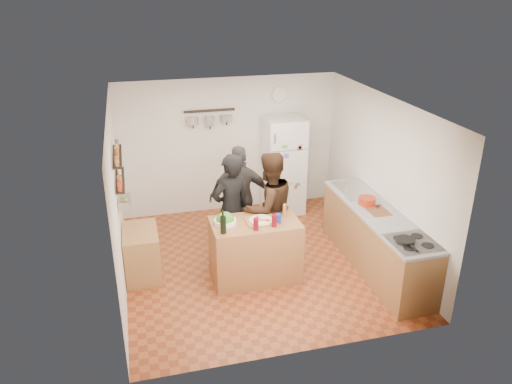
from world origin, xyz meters
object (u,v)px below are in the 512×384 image
object	(u,v)px
person_center	(269,208)
skillet	(405,240)
counter_run	(376,240)
fridge	(283,165)
salt_canister	(278,219)
wall_clock	(279,94)
wine_bottle	(223,225)
prep_island	(255,250)
pepper_mill	(285,212)
salad_bowl	(225,222)
person_back	(240,197)
side_table	(142,253)
red_bowl	(367,201)
person_left	(231,209)

from	to	relation	value
person_center	skillet	xyz separation A→B (m)	(1.42, -1.50, 0.06)
counter_run	fridge	world-z (taller)	fridge
salt_canister	wall_clock	bearing A→B (deg)	73.05
counter_run	fridge	distance (m)	2.46
wine_bottle	prep_island	bearing A→B (deg)	23.75
counter_run	prep_island	bearing A→B (deg)	175.11
wine_bottle	pepper_mill	xyz separation A→B (m)	(0.95, 0.27, -0.04)
salad_bowl	person_back	xyz separation A→B (m)	(0.44, 0.99, -0.09)
wall_clock	side_table	size ratio (longest dim) A/B	0.37
salt_canister	side_table	size ratio (longest dim) A/B	0.17
side_table	fridge	bearing A→B (deg)	31.79
person_center	counter_run	distance (m)	1.68
salad_bowl	counter_run	world-z (taller)	salad_bowl
fridge	salt_canister	bearing A→B (deg)	-109.25
salad_bowl	salt_canister	bearing A→B (deg)	-13.28
skillet	red_bowl	xyz separation A→B (m)	(0.05, 1.22, 0.03)
pepper_mill	person_back	xyz separation A→B (m)	(-0.43, 0.99, -0.14)
wine_bottle	fridge	bearing A→B (deg)	56.06
red_bowl	counter_run	bearing A→B (deg)	-80.57
pepper_mill	salt_canister	distance (m)	0.23
person_back	red_bowl	xyz separation A→B (m)	(1.77, -0.89, 0.12)
pepper_mill	skillet	distance (m)	1.71
wine_bottle	skillet	distance (m)	2.40
pepper_mill	salt_canister	bearing A→B (deg)	-131.42
counter_run	fridge	bearing A→B (deg)	108.06
salad_bowl	red_bowl	world-z (taller)	red_bowl
salad_bowl	red_bowl	distance (m)	2.21
pepper_mill	person_left	bearing A→B (deg)	143.06
person_left	person_back	size ratio (longest dim) A/B	1.03
salad_bowl	person_back	distance (m)	1.09
salad_bowl	skillet	size ratio (longest dim) A/B	1.24
wine_bottle	wall_clock	world-z (taller)	wall_clock
pepper_mill	salt_canister	xyz separation A→B (m)	(-0.15, -0.17, -0.01)
salad_bowl	wall_clock	distance (m)	3.10
counter_run	red_bowl	bearing A→B (deg)	99.43
person_center	person_back	size ratio (longest dim) A/B	1.04
wine_bottle	person_back	size ratio (longest dim) A/B	0.14
wine_bottle	fridge	size ratio (longest dim) A/B	0.14
salt_canister	fridge	distance (m)	2.40
salad_bowl	salt_canister	distance (m)	0.74
prep_island	wall_clock	distance (m)	3.19
pepper_mill	counter_run	world-z (taller)	pepper_mill
prep_island	wall_clock	world-z (taller)	wall_clock
salt_canister	person_back	world-z (taller)	person_back
salad_bowl	prep_island	bearing A→B (deg)	-6.79
wine_bottle	salt_canister	size ratio (longest dim) A/B	1.76
pepper_mill	wall_clock	bearing A→B (deg)	75.20
wall_clock	side_table	world-z (taller)	wall_clock
person_back	person_left	bearing A→B (deg)	70.49
pepper_mill	side_table	distance (m)	2.19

